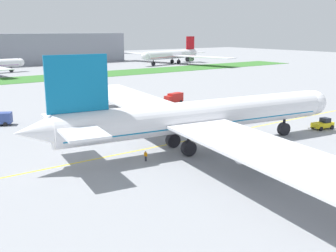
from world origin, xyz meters
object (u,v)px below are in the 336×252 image
at_px(service_truck_baggage_loader, 131,97).
at_px(service_truck_fuel_bowser, 174,98).
at_px(pushback_tug, 323,124).
at_px(ground_crew_marshaller_front, 146,155).
at_px(airliner_foreground, 196,117).
at_px(ground_crew_wingwalker_starboard, 198,136).
at_px(parked_airliner_far_right, 173,55).

relative_size(service_truck_baggage_loader, service_truck_fuel_bowser, 0.89).
xyz_separation_m(pushback_tug, ground_crew_marshaller_front, (-41.01, 3.83, -0.04)).
bearing_deg(pushback_tug, airliner_foreground, 171.71).
distance_m(ground_crew_wingwalker_starboard, parked_airliner_far_right, 173.36).
bearing_deg(service_truck_fuel_bowser, parked_airliner_far_right, 53.63).
distance_m(airliner_foreground, service_truck_baggage_loader, 48.71).
distance_m(ground_crew_marshaller_front, ground_crew_wingwalker_starboard, 14.46).
bearing_deg(ground_crew_wingwalker_starboard, service_truck_baggage_loader, 75.19).
bearing_deg(service_truck_baggage_loader, pushback_tug, -72.74).
relative_size(airliner_foreground, service_truck_baggage_loader, 17.79).
bearing_deg(ground_crew_wingwalker_starboard, airliner_foreground, -134.62).
height_order(pushback_tug, parked_airliner_far_right, parked_airliner_far_right).
bearing_deg(service_truck_baggage_loader, airliner_foreground, -107.56).
bearing_deg(parked_airliner_far_right, service_truck_baggage_loader, -131.62).
bearing_deg(parked_airliner_far_right, ground_crew_marshaller_front, -127.82).
distance_m(airliner_foreground, service_truck_fuel_bowser, 43.89).
distance_m(service_truck_baggage_loader, parked_airliner_far_right, 132.56).
bearing_deg(service_truck_fuel_bowser, airliner_foreground, -121.73).
distance_m(airliner_foreground, pushback_tug, 31.06).
bearing_deg(airliner_foreground, service_truck_fuel_bowser, 58.27).
distance_m(service_truck_fuel_bowser, parked_airliner_far_right, 134.39).
xyz_separation_m(service_truck_baggage_loader, parked_airliner_far_right, (88.00, 99.06, 3.92)).
distance_m(ground_crew_wingwalker_starboard, service_truck_baggage_loader, 44.41).
bearing_deg(pushback_tug, ground_crew_wingwalker_starboard, 164.01).
bearing_deg(ground_crew_marshaller_front, service_truck_baggage_loader, 61.67).
distance_m(pushback_tug, service_truck_baggage_loader, 53.10).
relative_size(ground_crew_marshaller_front, ground_crew_wingwalker_starboard, 0.95).
relative_size(pushback_tug, service_truck_baggage_loader, 1.19).
bearing_deg(airliner_foreground, parked_airliner_far_right, 54.77).
xyz_separation_m(service_truck_fuel_bowser, parked_airliner_far_right, (79.66, 108.17, 3.89)).
height_order(pushback_tug, ground_crew_wingwalker_starboard, pushback_tug).
distance_m(airliner_foreground, parked_airliner_far_right, 177.93).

